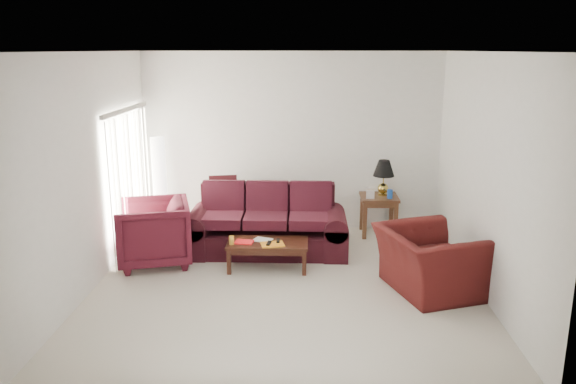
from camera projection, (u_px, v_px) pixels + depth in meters
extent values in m
plane|color=beige|center=(286.00, 284.00, 7.43)|extent=(5.00, 5.00, 0.00)
cube|color=silver|center=(130.00, 181.00, 8.51)|extent=(0.10, 2.00, 2.16)
cube|color=black|center=(223.00, 189.00, 9.30)|extent=(0.49, 0.30, 0.48)
cube|color=silver|center=(370.00, 195.00, 9.11)|extent=(0.14, 0.06, 0.13)
cylinder|color=blue|center=(390.00, 194.00, 9.12)|extent=(0.10, 0.10, 0.14)
cube|color=white|center=(370.00, 188.00, 9.47)|extent=(0.18, 0.21, 0.06)
imported|color=#430F1A|center=(153.00, 233.00, 8.06)|extent=(1.25, 1.23, 0.93)
imported|color=#3C0E0D|center=(429.00, 261.00, 7.15)|extent=(1.43, 1.53, 0.80)
cube|color=red|center=(244.00, 242.00, 7.86)|extent=(0.29, 0.23, 0.01)
cube|color=white|center=(263.00, 240.00, 7.95)|extent=(0.30, 0.27, 0.01)
cube|color=orange|center=(272.00, 244.00, 7.76)|extent=(0.36, 0.30, 0.02)
cube|color=black|center=(269.00, 243.00, 7.75)|extent=(0.07, 0.17, 0.02)
cube|color=black|center=(278.00, 241.00, 7.86)|extent=(0.05, 0.15, 0.02)
cylinder|color=gold|center=(232.00, 240.00, 7.77)|extent=(0.09, 0.09, 0.12)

